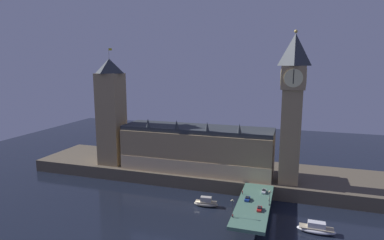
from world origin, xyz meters
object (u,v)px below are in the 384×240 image
Objects in this scene: car_southbound_lead at (259,209)px; pedestrian_near_rail at (233,216)px; clock_tower at (292,105)px; boat_downstream at (316,229)px; pedestrian_far_rail at (242,192)px; boat_upstream at (206,203)px; victoria_tower at (111,112)px; street_lamp_mid at (270,196)px; street_lamp_near at (232,206)px; pedestrian_mid_walk at (269,199)px; car_northbound_lead at (247,199)px; car_southbound_trail at (264,191)px.

car_southbound_lead is 13.13m from pedestrian_near_rail.
clock_tower is 57.63m from boat_downstream.
boat_upstream is (-16.63, -1.55, -6.75)m from pedestrian_far_rail.
victoria_tower is at bearing 178.91° from clock_tower.
street_lamp_mid is 0.44× the size of boat_downstream.
victoria_tower is at bearing 149.54° from street_lamp_near.
pedestrian_mid_walk is at bearing 158.74° from boat_downstream.
boat_upstream is (-19.65, 4.20, -6.42)m from car_northbound_lead.
street_lamp_near reaches higher than pedestrian_near_rail.
victoria_tower is at bearing 160.09° from car_northbound_lead.
car_southbound_lead is at bearing 43.03° from street_lamp_near.
clock_tower is at bearing 66.84° from street_lamp_near.
boat_downstream is (47.66, -9.83, -0.04)m from boat_upstream.
pedestrian_near_rail is 0.22× the size of street_lamp_near.
street_lamp_near is (-0.40, 0.69, 3.63)m from pedestrian_near_rail.
pedestrian_far_rail is (-9.05, -4.95, 0.31)m from car_southbound_trail.
clock_tower is 101.36m from victoria_tower.
victoria_tower is at bearing 162.15° from boat_downstream.
street_lamp_near is at bearing -108.74° from car_southbound_trail.
street_lamp_mid reaches higher than car_southbound_trail.
boat_upstream is (-28.70, 2.45, -6.64)m from pedestrian_mid_walk.
pedestrian_far_rail is at bearing 89.00° from street_lamp_near.
car_northbound_lead is 10.33m from street_lamp_mid.
pedestrian_near_rail reaches higher than boat_downstream.
pedestrian_far_rail is 0.26× the size of street_lamp_near.
boat_upstream is at bearing -145.60° from clock_tower.
pedestrian_near_rail is (-19.25, -46.61, -38.05)m from clock_tower.
boat_upstream is (-16.23, 21.35, -10.25)m from street_lamp_near.
victoria_tower is 9.47× the size of street_lamp_near.
victoria_tower is 42.31× the size of pedestrian_near_rail.
boat_downstream is at bearing 20.14° from street_lamp_near.
clock_tower reaches higher than street_lamp_near.
street_lamp_near is (-3.42, -17.15, 3.82)m from car_northbound_lead.
pedestrian_near_rail is 20.08m from street_lamp_mid.
car_northbound_lead is 2.50× the size of pedestrian_far_rail.
pedestrian_near_rail is at bearing -90.00° from pedestrian_far_rail.
boat_downstream is at bearing -17.85° from victoria_tower.
pedestrian_near_rail reaches higher than car_northbound_lead.
victoria_tower is at bearing 163.03° from pedestrian_far_rail.
boat_upstream is (65.11, -26.49, -36.27)m from victoria_tower.
boat_upstream is 0.79× the size of boat_downstream.
victoria_tower is 36.87× the size of pedestrian_far_rail.
boat_upstream is at bearing -174.66° from pedestrian_far_rail.
car_southbound_lead is 19.04m from car_southbound_trail.
victoria_tower reaches higher than boat_downstream.
street_lamp_mid is (3.42, 5.90, 3.42)m from car_southbound_lead.
street_lamp_mid is (12.87, 14.72, -0.42)m from street_lamp_near.
pedestrian_far_rail is 0.28× the size of street_lamp_mid.
car_southbound_lead is 23.06m from boat_downstream.
car_southbound_lead is 0.31× the size of boat_downstream.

